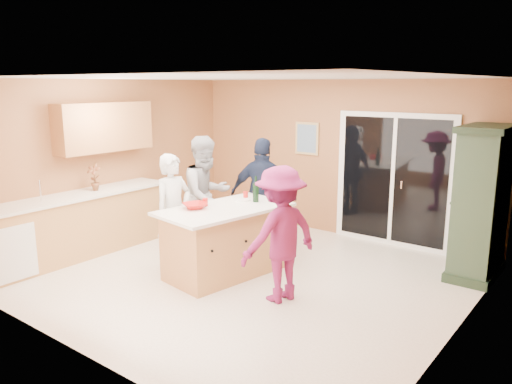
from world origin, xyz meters
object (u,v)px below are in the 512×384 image
Objects in this scene: kitchen_island at (225,243)px; green_hutch at (481,204)px; woman_white at (174,212)px; woman_grey at (207,195)px; woman_magenta at (280,234)px; woman_navy at (263,196)px.

kitchen_island is 0.94× the size of green_hutch.
woman_white reaches higher than kitchen_island.
woman_magenta is (1.85, -0.73, -0.08)m from woman_grey.
green_hutch reaches higher than woman_grey.
woman_white is 0.92× the size of woman_navy.
woman_navy is (0.53, 1.35, 0.07)m from woman_white.
kitchen_island is at bearing -143.62° from green_hutch.
woman_grey is 1.10× the size of woman_magenta.
woman_navy reaches higher than kitchen_island.
green_hutch is 1.25× the size of woman_magenta.
woman_white is at bearing -146.30° from green_hutch.
kitchen_island is 1.13m from woman_magenta.
woman_grey is 0.85m from woman_navy.
woman_grey is (-0.80, 0.50, 0.46)m from kitchen_island.
woman_magenta is at bearing -85.56° from woman_white.
woman_navy reaches higher than woman_magenta.
kitchen_island is 1.17× the size of woman_white.
kitchen_island is 0.83m from woman_white.
woman_grey is (-3.51, -1.49, -0.09)m from green_hutch.
woman_navy is (-2.87, -0.92, -0.11)m from green_hutch.
woman_grey reaches higher than woman_navy.
woman_navy is at bearing -120.63° from woman_magenta.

